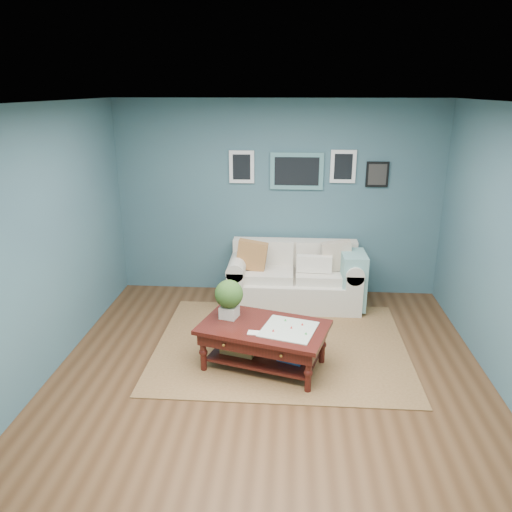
{
  "coord_description": "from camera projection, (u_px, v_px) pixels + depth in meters",
  "views": [
    {
      "loc": [
        0.19,
        -4.32,
        2.82
      ],
      "look_at": [
        -0.2,
        1.0,
        1.02
      ],
      "focal_mm": 35.0,
      "sensor_mm": 36.0,
      "label": 1
    }
  ],
  "objects": [
    {
      "name": "room_shell",
      "position": [
        271.0,
        254.0,
        4.61
      ],
      "size": [
        5.0,
        5.02,
        2.7
      ],
      "color": "brown",
      "rests_on": "ground"
    },
    {
      "name": "area_rug",
      "position": [
        281.0,
        345.0,
        5.75
      ],
      "size": [
        2.84,
        2.27,
        0.01
      ],
      "primitive_type": "cube",
      "color": "brown",
      "rests_on": "ground"
    },
    {
      "name": "loveseat",
      "position": [
        300.0,
        278.0,
        6.77
      ],
      "size": [
        1.8,
        0.82,
        0.93
      ],
      "color": "beige",
      "rests_on": "ground"
    },
    {
      "name": "coffee_table",
      "position": [
        258.0,
        331.0,
        5.22
      ],
      "size": [
        1.46,
        1.09,
        0.91
      ],
      "rotation": [
        0.0,
        0.0,
        -0.28
      ],
      "color": "black",
      "rests_on": "ground"
    }
  ]
}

